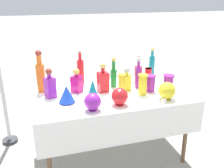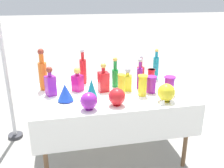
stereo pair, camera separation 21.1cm
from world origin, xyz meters
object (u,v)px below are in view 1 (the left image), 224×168
Objects in this scene: tall_bottle_5 at (152,65)px; cardboard_box_behind_left at (96,110)px; tall_bottle_2 at (40,74)px; tall_bottle_4 at (81,70)px; round_bowl_1 at (120,96)px; tall_bottle_1 at (138,74)px; slender_vase_4 at (148,75)px; slender_vase_0 at (168,83)px; tall_bottle_3 at (138,75)px; square_decanter_0 at (127,81)px; fluted_vase_1 at (67,94)px; tall_bottle_0 at (114,75)px; slender_vase_3 at (143,84)px; fluted_vase_0 at (93,89)px; square_decanter_2 at (50,85)px; round_bowl_2 at (93,102)px; slender_vase_1 at (122,84)px; slender_vase_2 at (150,83)px; square_decanter_1 at (103,81)px; square_decanter_3 at (77,82)px; round_bowl_0 at (167,91)px.

tall_bottle_5 is 1.08m from cardboard_box_behind_left.
tall_bottle_2 reaches higher than tall_bottle_4.
tall_bottle_1 is at bearing 51.74° from round_bowl_1.
slender_vase_4 is at bearing -2.57° from tall_bottle_2.
slender_vase_0 is at bearing -61.29° from cardboard_box_behind_left.
square_decanter_0 is (-0.14, -0.03, -0.04)m from tall_bottle_3.
slender_vase_0 is 1.13× the size of slender_vase_4.
fluted_vase_1 is 1.28m from cardboard_box_behind_left.
tall_bottle_3 is at bearing -24.73° from tall_bottle_0.
tall_bottle_2 is 2.35× the size of slender_vase_0.
slender_vase_3 reaches higher than fluted_vase_0.
tall_bottle_5 is at bearing 22.68° from fluted_vase_1.
square_decanter_2 is 1.85× the size of round_bowl_2.
tall_bottle_1 is 1.00× the size of tall_bottle_3.
tall_bottle_3 is at bearing -10.53° from tall_bottle_2.
slender_vase_2 is at bearing 3.08° from slender_vase_1.
tall_bottle_2 is at bearing -140.60° from cardboard_box_behind_left.
fluted_vase_1 is at bearing -117.46° from cardboard_box_behind_left.
fluted_vase_1 is (-0.22, -0.48, -0.07)m from tall_bottle_4.
cardboard_box_behind_left is (-0.55, 1.00, -0.69)m from slender_vase_0.
tall_bottle_1 reaches higher than square_decanter_1.
square_decanter_1 is at bearing -158.55° from tall_bottle_5.
tall_bottle_4 reaches higher than round_bowl_1.
tall_bottle_2 is 1.04m from tall_bottle_3.
slender_vase_1 reaches higher than fluted_vase_1.
square_decanter_0 is 0.84× the size of square_decanter_2.
square_decanter_3 is 0.29m from fluted_vase_1.
tall_bottle_2 reaches higher than fluted_vase_1.
slender_vase_4 is at bearing 8.22° from tall_bottle_1.
fluted_vase_0 is (-0.79, 0.06, 0.00)m from slender_vase_0.
tall_bottle_0 is 0.63m from round_bowl_0.
square_decanter_0 reaches higher than slender_vase_2.
slender_vase_2 and fluted_vase_1 have the same top height.
slender_vase_3 is 0.61m from round_bowl_2.
tall_bottle_5 reaches higher than round_bowl_2.
tall_bottle_2 is 0.91m from square_decanter_0.
slender_vase_0 is 0.94× the size of fluted_vase_0.
square_decanter_2 is 0.54m from round_bowl_2.
square_decanter_0 is at bearing -169.13° from tall_bottle_3.
square_decanter_2 is 0.71m from slender_vase_1.
slender_vase_0 is at bearing -5.59° from slender_vase_3.
tall_bottle_1 reaches higher than slender_vase_3.
slender_vase_2 is 0.26m from round_bowl_0.
square_decanter_1 is (-0.25, 0.03, 0.02)m from square_decanter_0.
cardboard_box_behind_left is (0.50, 0.96, -0.68)m from fluted_vase_1.
cardboard_box_behind_left is at bearing 127.10° from slender_vase_4.
round_bowl_2 is at bearing -171.59° from round_bowl_1.
tall_bottle_4 is 1.08× the size of tall_bottle_5.
square_decanter_3 is at bearing -110.07° from tall_bottle_4.
tall_bottle_2 reaches higher than fluted_vase_0.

